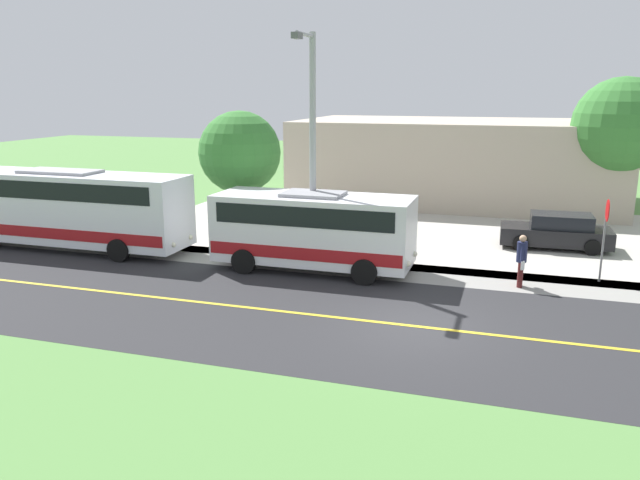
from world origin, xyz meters
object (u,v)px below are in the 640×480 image
(street_light_pole, at_px, (312,143))
(tree_lot_edge, at_px, (621,126))
(parked_car_near, at_px, (557,232))
(stop_sign, at_px, (605,226))
(pedestrian_with_bags, at_px, (522,259))
(shuttle_bus_front, at_px, (313,227))
(transit_bus_rear, at_px, (64,206))
(commercial_building, at_px, (456,160))
(tree_curbside, at_px, (240,153))

(street_light_pole, height_order, tree_lot_edge, street_light_pole)
(street_light_pole, bearing_deg, parked_car_near, 123.20)
(stop_sign, xyz_separation_m, street_light_pole, (1.22, -10.06, 2.65))
(street_light_pole, bearing_deg, pedestrian_with_bags, 88.48)
(shuttle_bus_front, distance_m, stop_sign, 10.02)
(transit_bus_rear, relative_size, street_light_pole, 1.31)
(tree_lot_edge, relative_size, commercial_building, 0.39)
(shuttle_bus_front, distance_m, tree_lot_edge, 17.61)
(shuttle_bus_front, xyz_separation_m, stop_sign, (-1.54, 9.90, 0.38))
(transit_bus_rear, xyz_separation_m, pedestrian_with_bags, (-0.19, 18.10, -0.83))
(parked_car_near, bearing_deg, shuttle_bus_front, -54.85)
(parked_car_near, height_order, commercial_building, commercial_building)
(tree_curbside, bearing_deg, pedestrian_with_bags, 76.62)
(shuttle_bus_front, distance_m, street_light_pole, 3.05)
(tree_curbside, bearing_deg, tree_lot_edge, 122.37)
(pedestrian_with_bags, relative_size, stop_sign, 0.62)
(parked_car_near, xyz_separation_m, tree_lot_edge, (-6.74, 2.96, 4.05))
(shuttle_bus_front, xyz_separation_m, tree_curbside, (-2.84, -4.15, 2.31))
(pedestrian_with_bags, bearing_deg, street_light_pole, -91.52)
(parked_car_near, bearing_deg, tree_lot_edge, 156.31)
(stop_sign, distance_m, street_light_pole, 10.47)
(street_light_pole, xyz_separation_m, parked_car_near, (-5.78, 8.83, -3.92))
(shuttle_bus_front, height_order, tree_curbside, tree_curbside)
(street_light_pole, relative_size, commercial_building, 0.46)
(stop_sign, relative_size, parked_car_near, 0.65)
(transit_bus_rear, distance_m, tree_curbside, 7.59)
(pedestrian_with_bags, distance_m, stop_sign, 3.15)
(parked_car_near, bearing_deg, pedestrian_with_bags, -13.26)
(stop_sign, bearing_deg, shuttle_bus_front, -81.14)
(shuttle_bus_front, bearing_deg, transit_bus_rear, -89.69)
(stop_sign, bearing_deg, parked_car_near, -164.96)
(tree_lot_edge, distance_m, commercial_building, 9.44)
(pedestrian_with_bags, relative_size, street_light_pole, 0.21)
(shuttle_bus_front, bearing_deg, stop_sign, 98.86)
(stop_sign, height_order, street_light_pole, street_light_pole)
(shuttle_bus_front, bearing_deg, street_light_pole, -153.60)
(tree_curbside, bearing_deg, stop_sign, 84.71)
(pedestrian_with_bags, height_order, commercial_building, commercial_building)
(street_light_pole, bearing_deg, commercial_building, 167.77)
(transit_bus_rear, bearing_deg, shuttle_bus_front, 90.31)
(shuttle_bus_front, distance_m, pedestrian_with_bags, 7.29)
(pedestrian_with_bags, relative_size, commercial_building, 0.10)
(stop_sign, distance_m, commercial_building, 16.62)
(pedestrian_with_bags, xyz_separation_m, street_light_pole, (-0.20, -7.42, 3.65))
(shuttle_bus_front, bearing_deg, commercial_building, 168.52)
(tree_lot_edge, bearing_deg, commercial_building, -115.98)
(pedestrian_with_bags, xyz_separation_m, stop_sign, (-1.41, 2.64, 1.00))
(tree_lot_edge, bearing_deg, pedestrian_with_bags, -18.95)
(commercial_building, bearing_deg, tree_lot_edge, 64.02)
(parked_car_near, relative_size, tree_curbside, 0.79)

